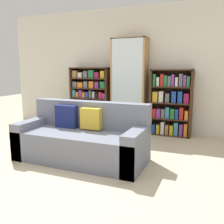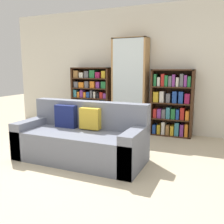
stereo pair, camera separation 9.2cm
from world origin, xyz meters
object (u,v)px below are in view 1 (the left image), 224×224
at_px(couch, 82,140).
at_px(display_cabinet, 129,86).
at_px(bookshelf_left, 91,98).
at_px(wine_bottle, 131,137).
at_px(bookshelf_right, 171,104).

distance_m(couch, display_cabinet, 2.06).
relative_size(bookshelf_left, display_cabinet, 0.70).
distance_m(display_cabinet, wine_bottle, 1.34).
xyz_separation_m(bookshelf_left, bookshelf_right, (1.86, 0.00, -0.03)).
distance_m(bookshelf_left, bookshelf_right, 1.86).
xyz_separation_m(bookshelf_left, wine_bottle, (1.31, -0.97, -0.54)).
bearing_deg(display_cabinet, wine_bottle, -69.78).
relative_size(bookshelf_left, wine_bottle, 3.84).
relative_size(display_cabinet, bookshelf_right, 1.48).
distance_m(couch, bookshelf_left, 2.16).
xyz_separation_m(bookshelf_right, wine_bottle, (-0.55, -0.98, -0.51)).
xyz_separation_m(couch, display_cabinet, (0.11, 1.94, 0.70)).
bearing_deg(bookshelf_right, couch, -117.44).
bearing_deg(display_cabinet, bookshelf_right, 0.95).
relative_size(couch, display_cabinet, 0.97).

